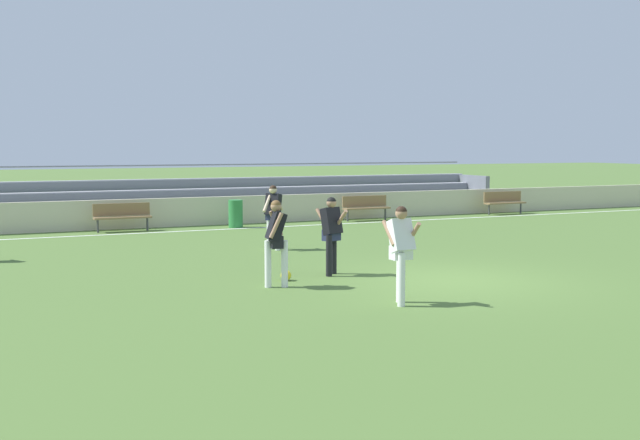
{
  "coord_description": "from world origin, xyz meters",
  "views": [
    {
      "loc": [
        -8.82,
        -13.06,
        2.76
      ],
      "look_at": [
        -1.33,
        3.56,
        0.98
      ],
      "focal_mm": 43.16,
      "sensor_mm": 36.0,
      "label": 1
    }
  ],
  "objects_px": {
    "bench_far_left": "(122,214)",
    "soccer_ball": "(286,275)",
    "bench_near_wall_gap": "(366,206)",
    "trash_bin": "(236,214)",
    "player_dark_wide_right": "(331,229)",
    "bench_centre_sideline": "(504,200)",
    "player_white_wide_left": "(401,246)",
    "player_dark_overlapping": "(273,211)",
    "bleacher_stand": "(160,198)",
    "player_dark_dropping_back": "(276,235)"
  },
  "relations": [
    {
      "from": "bench_far_left",
      "to": "soccer_ball",
      "type": "xyz_separation_m",
      "value": [
        1.45,
        -10.52,
        -0.44
      ]
    },
    {
      "from": "bench_near_wall_gap",
      "to": "trash_bin",
      "type": "bearing_deg",
      "value": -175.92
    },
    {
      "from": "trash_bin",
      "to": "player_dark_wide_right",
      "type": "bearing_deg",
      "value": -96.31
    },
    {
      "from": "bench_centre_sideline",
      "to": "player_white_wide_left",
      "type": "bearing_deg",
      "value": -133.1
    },
    {
      "from": "trash_bin",
      "to": "player_dark_overlapping",
      "type": "relative_size",
      "value": 0.54
    },
    {
      "from": "bleacher_stand",
      "to": "soccer_ball",
      "type": "relative_size",
      "value": 125.0
    },
    {
      "from": "bleacher_stand",
      "to": "bench_near_wall_gap",
      "type": "xyz_separation_m",
      "value": [
        6.92,
        -2.91,
        -0.29
      ]
    },
    {
      "from": "bleacher_stand",
      "to": "player_white_wide_left",
      "type": "height_order",
      "value": "bleacher_stand"
    },
    {
      "from": "bleacher_stand",
      "to": "bench_far_left",
      "type": "relative_size",
      "value": 15.28
    },
    {
      "from": "bench_centre_sideline",
      "to": "trash_bin",
      "type": "distance_m",
      "value": 11.37
    },
    {
      "from": "bench_centre_sideline",
      "to": "soccer_ball",
      "type": "xyz_separation_m",
      "value": [
        -13.59,
        -10.52,
        -0.44
      ]
    },
    {
      "from": "player_dark_dropping_back",
      "to": "soccer_ball",
      "type": "xyz_separation_m",
      "value": [
        0.44,
        0.6,
        -0.91
      ]
    },
    {
      "from": "bench_near_wall_gap",
      "to": "trash_bin",
      "type": "distance_m",
      "value": 5.13
    },
    {
      "from": "player_dark_dropping_back",
      "to": "player_white_wide_left",
      "type": "distance_m",
      "value": 2.77
    },
    {
      "from": "player_dark_dropping_back",
      "to": "player_dark_overlapping",
      "type": "distance_m",
      "value": 5.4
    },
    {
      "from": "soccer_ball",
      "to": "player_dark_wide_right",
      "type": "bearing_deg",
      "value": 11.77
    },
    {
      "from": "soccer_ball",
      "to": "player_white_wide_left",
      "type": "bearing_deg",
      "value": -72.36
    },
    {
      "from": "trash_bin",
      "to": "player_dark_wide_right",
      "type": "distance_m",
      "value": 9.99
    },
    {
      "from": "bleacher_stand",
      "to": "bench_centre_sideline",
      "type": "xyz_separation_m",
      "value": [
        13.16,
        -2.91,
        -0.29
      ]
    },
    {
      "from": "bench_near_wall_gap",
      "to": "bleacher_stand",
      "type": "bearing_deg",
      "value": 157.19
    },
    {
      "from": "trash_bin",
      "to": "soccer_ball",
      "type": "bearing_deg",
      "value": -102.41
    },
    {
      "from": "player_white_wide_left",
      "to": "trash_bin",
      "type": "bearing_deg",
      "value": 84.43
    },
    {
      "from": "player_dark_dropping_back",
      "to": "player_dark_overlapping",
      "type": "height_order",
      "value": "player_dark_overlapping"
    },
    {
      "from": "player_dark_wide_right",
      "to": "player_white_wide_left",
      "type": "relative_size",
      "value": 0.97
    },
    {
      "from": "trash_bin",
      "to": "player_dark_dropping_back",
      "type": "xyz_separation_m",
      "value": [
        -2.67,
        -10.75,
        0.55
      ]
    },
    {
      "from": "bench_centre_sideline",
      "to": "bench_far_left",
      "type": "bearing_deg",
      "value": 180.0
    },
    {
      "from": "player_dark_dropping_back",
      "to": "bench_far_left",
      "type": "bearing_deg",
      "value": 95.18
    },
    {
      "from": "bleacher_stand",
      "to": "trash_bin",
      "type": "bearing_deg",
      "value": -61.2
    },
    {
      "from": "bench_far_left",
      "to": "bleacher_stand",
      "type": "bearing_deg",
      "value": 57.1
    },
    {
      "from": "bench_far_left",
      "to": "soccer_ball",
      "type": "bearing_deg",
      "value": -82.17
    },
    {
      "from": "player_white_wide_left",
      "to": "soccer_ball",
      "type": "height_order",
      "value": "player_white_wide_left"
    },
    {
      "from": "player_dark_overlapping",
      "to": "bleacher_stand",
      "type": "bearing_deg",
      "value": 96.31
    },
    {
      "from": "player_dark_overlapping",
      "to": "bench_near_wall_gap",
      "type": "bearing_deg",
      "value": 45.59
    },
    {
      "from": "bench_near_wall_gap",
      "to": "player_dark_dropping_back",
      "type": "distance_m",
      "value": 13.58
    },
    {
      "from": "player_white_wide_left",
      "to": "bleacher_stand",
      "type": "bearing_deg",
      "value": 91.8
    },
    {
      "from": "bench_centre_sideline",
      "to": "trash_bin",
      "type": "bearing_deg",
      "value": -178.16
    },
    {
      "from": "bench_near_wall_gap",
      "to": "bench_centre_sideline",
      "type": "bearing_deg",
      "value": 0.0
    },
    {
      "from": "player_dark_wide_right",
      "to": "player_dark_overlapping",
      "type": "height_order",
      "value": "player_dark_overlapping"
    },
    {
      "from": "player_dark_dropping_back",
      "to": "player_white_wide_left",
      "type": "relative_size",
      "value": 0.99
    },
    {
      "from": "trash_bin",
      "to": "bleacher_stand",
      "type": "bearing_deg",
      "value": 118.8
    },
    {
      "from": "bench_far_left",
      "to": "bench_near_wall_gap",
      "type": "bearing_deg",
      "value": 0.0
    },
    {
      "from": "bench_centre_sideline",
      "to": "bench_near_wall_gap",
      "type": "bearing_deg",
      "value": 180.0
    },
    {
      "from": "player_dark_overlapping",
      "to": "player_white_wide_left",
      "type": "relative_size",
      "value": 1.0
    },
    {
      "from": "bleacher_stand",
      "to": "bench_centre_sideline",
      "type": "distance_m",
      "value": 13.48
    },
    {
      "from": "player_white_wide_left",
      "to": "player_dark_overlapping",
      "type": "bearing_deg",
      "value": 86.37
    },
    {
      "from": "bench_far_left",
      "to": "player_dark_wide_right",
      "type": "distance_m",
      "value": 10.61
    },
    {
      "from": "bleacher_stand",
      "to": "bench_far_left",
      "type": "xyz_separation_m",
      "value": [
        -1.88,
        -2.91,
        -0.29
      ]
    },
    {
      "from": "bench_near_wall_gap",
      "to": "bench_far_left",
      "type": "xyz_separation_m",
      "value": [
        -8.8,
        0.0,
        0.0
      ]
    },
    {
      "from": "bench_near_wall_gap",
      "to": "player_dark_dropping_back",
      "type": "height_order",
      "value": "player_dark_dropping_back"
    },
    {
      "from": "player_dark_dropping_back",
      "to": "bleacher_stand",
      "type": "bearing_deg",
      "value": 86.44
    }
  ]
}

